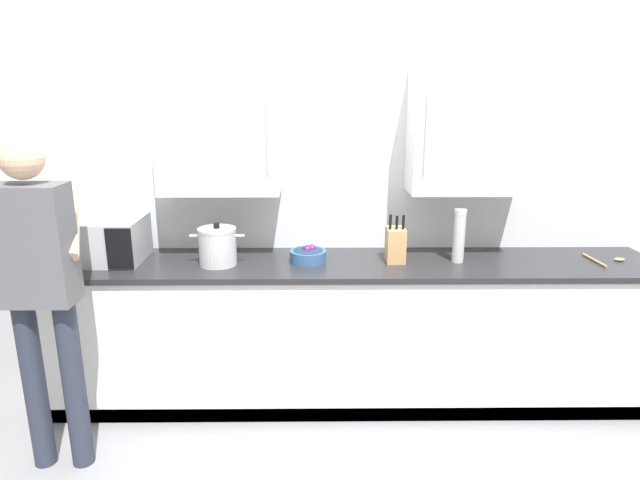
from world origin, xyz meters
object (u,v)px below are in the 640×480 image
object	(u,v)px
knife_block	(395,244)
thermos_flask	(459,236)
fruit_bowl	(308,255)
wooden_spoon	(606,260)
person_figure	(39,280)
microwave_oven	(94,240)
stock_pot	(218,246)

from	to	relation	value
knife_block	thermos_flask	world-z (taller)	thermos_flask
thermos_flask	fruit_bowl	bearing A→B (deg)	179.19
wooden_spoon	thermos_flask	distance (m)	0.92
knife_block	fruit_bowl	bearing A→B (deg)	180.00
fruit_bowl	person_figure	xyz separation A→B (m)	(-1.29, -0.64, 0.08)
wooden_spoon	person_figure	xyz separation A→B (m)	(-3.10, -0.63, 0.11)
microwave_oven	stock_pot	bearing A→B (deg)	-5.71
fruit_bowl	person_figure	world-z (taller)	person_figure
stock_pot	thermos_flask	distance (m)	1.43
wooden_spoon	knife_block	world-z (taller)	knife_block
stock_pot	fruit_bowl	size ratio (longest dim) A/B	1.47
knife_block	person_figure	xyz separation A→B (m)	(-1.82, -0.64, 0.01)
wooden_spoon	person_figure	world-z (taller)	person_figure
wooden_spoon	person_figure	distance (m)	3.16
fruit_bowl	person_figure	distance (m)	1.45
microwave_oven	person_figure	size ratio (longest dim) A/B	0.45
stock_pot	thermos_flask	size ratio (longest dim) A/B	0.99
thermos_flask	fruit_bowl	world-z (taller)	thermos_flask
knife_block	thermos_flask	distance (m)	0.38
stock_pot	person_figure	distance (m)	0.96
wooden_spoon	stock_pot	xyz separation A→B (m)	(-2.34, -0.04, 0.10)
thermos_flask	person_figure	xyz separation A→B (m)	(-2.19, -0.63, -0.05)
thermos_flask	microwave_oven	bearing A→B (deg)	179.05
thermos_flask	knife_block	bearing A→B (deg)	178.06
microwave_oven	thermos_flask	distance (m)	2.19
microwave_oven	person_figure	bearing A→B (deg)	-90.54
fruit_bowl	thermos_flask	bearing A→B (deg)	-0.81
microwave_oven	thermos_flask	bearing A→B (deg)	-0.95
thermos_flask	fruit_bowl	distance (m)	0.91
wooden_spoon	knife_block	bearing A→B (deg)	179.55
knife_block	fruit_bowl	xyz separation A→B (m)	(-0.52, 0.00, -0.06)
wooden_spoon	stock_pot	bearing A→B (deg)	-178.98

